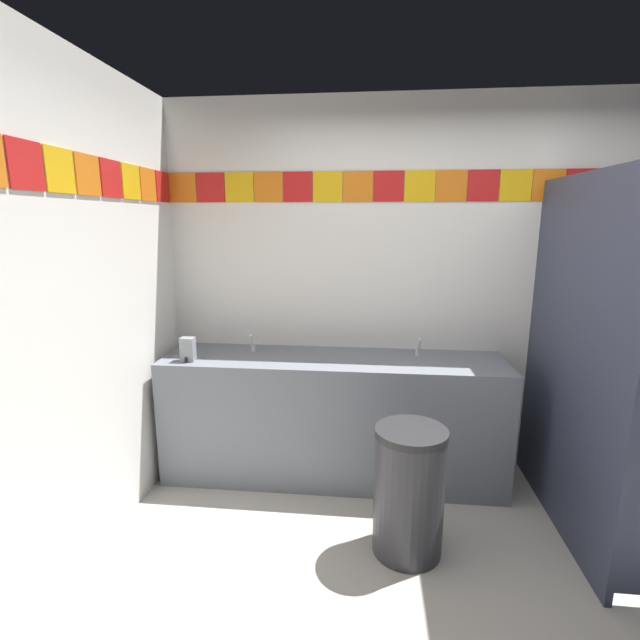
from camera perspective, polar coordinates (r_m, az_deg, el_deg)
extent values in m
plane|color=#B2ADA3|center=(2.58, 19.41, -32.54)|extent=(8.75, 8.75, 0.00)
cube|color=white|center=(3.44, 15.05, 3.73)|extent=(3.98, 0.08, 2.62)
cube|color=orange|center=(3.58, -16.59, 15.32)|extent=(0.20, 0.01, 0.20)
cube|color=red|center=(3.51, -13.31, 15.57)|extent=(0.20, 0.01, 0.20)
cube|color=yellow|center=(3.45, -9.90, 15.78)|extent=(0.20, 0.01, 0.20)
cube|color=orange|center=(3.40, -6.37, 15.94)|extent=(0.20, 0.01, 0.20)
cube|color=red|center=(3.36, -2.74, 16.04)|extent=(0.20, 0.01, 0.20)
cube|color=yellow|center=(3.34, 0.96, 16.08)|extent=(0.20, 0.01, 0.20)
cube|color=orange|center=(3.32, 4.70, 16.06)|extent=(0.20, 0.01, 0.20)
cube|color=red|center=(3.33, 8.45, 15.97)|extent=(0.20, 0.01, 0.20)
cube|color=yellow|center=(3.34, 12.18, 15.82)|extent=(0.20, 0.01, 0.20)
cube|color=orange|center=(3.37, 15.86, 15.60)|extent=(0.20, 0.01, 0.20)
cube|color=red|center=(3.41, 19.45, 15.34)|extent=(0.20, 0.01, 0.20)
cube|color=yellow|center=(3.46, 22.95, 15.02)|extent=(0.20, 0.01, 0.20)
cube|color=orange|center=(3.52, 26.31, 14.66)|extent=(0.20, 0.01, 0.20)
cube|color=red|center=(3.60, 29.54, 14.28)|extent=(0.20, 0.01, 0.20)
cube|color=yellow|center=(3.68, 32.61, 13.86)|extent=(0.20, 0.01, 0.20)
cube|color=white|center=(2.37, -33.04, -1.50)|extent=(0.08, 3.08, 2.62)
cube|color=red|center=(2.39, -32.48, 15.81)|extent=(0.01, 0.20, 0.20)
cube|color=yellow|center=(2.57, -29.36, 15.76)|extent=(0.01, 0.20, 0.20)
cube|color=orange|center=(2.75, -26.66, 15.68)|extent=(0.01, 0.20, 0.20)
cube|color=red|center=(2.94, -24.30, 15.58)|extent=(0.01, 0.20, 0.20)
cube|color=yellow|center=(3.13, -22.23, 15.47)|extent=(0.01, 0.20, 0.20)
cube|color=orange|center=(3.33, -20.40, 15.36)|extent=(0.01, 0.20, 0.20)
cube|color=red|center=(3.53, -18.78, 15.25)|extent=(0.01, 0.20, 0.20)
cube|color=slate|center=(3.33, 1.55, -11.87)|extent=(2.33, 0.57, 0.87)
cube|color=slate|center=(3.45, 1.95, -4.02)|extent=(2.33, 0.03, 0.08)
cylinder|color=silver|center=(3.26, -8.76, -5.40)|extent=(0.34, 0.34, 0.10)
cylinder|color=silver|center=(3.18, 12.14, -6.01)|extent=(0.34, 0.34, 0.10)
cylinder|color=silver|center=(3.37, -8.20, -3.39)|extent=(0.04, 0.04, 0.05)
cylinder|color=silver|center=(3.31, -8.45, -2.46)|extent=(0.02, 0.06, 0.09)
cylinder|color=silver|center=(3.29, 11.96, -3.93)|extent=(0.04, 0.04, 0.05)
cylinder|color=silver|center=(3.22, 12.10, -2.98)|extent=(0.02, 0.06, 0.09)
cube|color=gray|center=(3.22, -15.94, -3.48)|extent=(0.09, 0.07, 0.16)
cylinder|color=black|center=(3.19, -16.18, -4.73)|extent=(0.02, 0.02, 0.03)
cube|color=#33384C|center=(2.99, 28.63, -4.23)|extent=(0.04, 1.34, 2.05)
cylinder|color=white|center=(3.70, 33.34, -15.46)|extent=(0.38, 0.38, 0.40)
torus|color=white|center=(3.61, 33.74, -12.41)|extent=(0.39, 0.39, 0.05)
cube|color=white|center=(3.73, 32.55, -8.96)|extent=(0.34, 0.17, 0.34)
cylinder|color=#333338|center=(2.72, 10.86, -20.32)|extent=(0.38, 0.38, 0.68)
cylinder|color=#262628|center=(2.55, 11.19, -13.45)|extent=(0.39, 0.39, 0.04)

